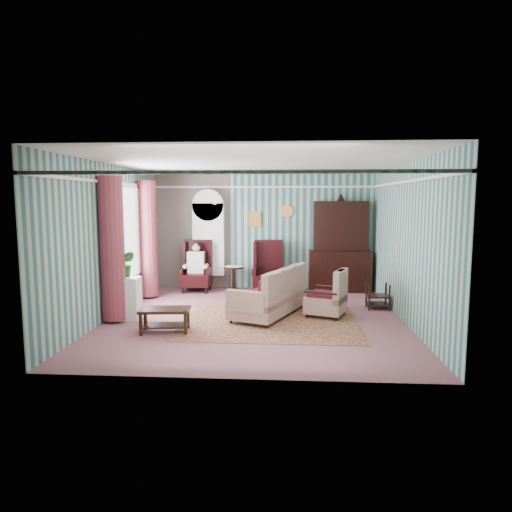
# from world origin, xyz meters

# --- Properties ---
(floor) EXTENTS (6.00, 6.00, 0.00)m
(floor) POSITION_xyz_m (0.00, 0.00, 0.00)
(floor) COLOR #8C5155
(floor) RESTS_ON ground
(room_shell) EXTENTS (5.53, 6.02, 2.91)m
(room_shell) POSITION_xyz_m (-0.62, 0.18, 2.01)
(room_shell) COLOR #345F5A
(room_shell) RESTS_ON ground
(bookcase) EXTENTS (0.80, 0.28, 2.24)m
(bookcase) POSITION_xyz_m (-1.35, 2.84, 1.12)
(bookcase) COLOR silver
(bookcase) RESTS_ON floor
(dresser_hutch) EXTENTS (1.50, 0.56, 2.36)m
(dresser_hutch) POSITION_xyz_m (1.90, 2.72, 1.18)
(dresser_hutch) COLOR black
(dresser_hutch) RESTS_ON floor
(wingback_left) EXTENTS (0.76, 0.80, 1.25)m
(wingback_left) POSITION_xyz_m (-1.60, 2.45, 0.62)
(wingback_left) COLOR black
(wingback_left) RESTS_ON floor
(wingback_right) EXTENTS (0.76, 0.80, 1.25)m
(wingback_right) POSITION_xyz_m (0.15, 2.45, 0.62)
(wingback_right) COLOR black
(wingback_right) RESTS_ON floor
(seated_woman) EXTENTS (0.44, 0.40, 1.18)m
(seated_woman) POSITION_xyz_m (-1.60, 2.45, 0.59)
(seated_woman) COLOR white
(seated_woman) RESTS_ON floor
(round_side_table) EXTENTS (0.50, 0.50, 0.60)m
(round_side_table) POSITION_xyz_m (-0.70, 2.60, 0.30)
(round_side_table) COLOR black
(round_side_table) RESTS_ON floor
(nest_table) EXTENTS (0.45, 0.38, 0.54)m
(nest_table) POSITION_xyz_m (2.47, 0.90, 0.27)
(nest_table) COLOR black
(nest_table) RESTS_ON floor
(plant_stand) EXTENTS (0.55, 0.35, 0.80)m
(plant_stand) POSITION_xyz_m (-2.40, -0.30, 0.40)
(plant_stand) COLOR white
(plant_stand) RESTS_ON floor
(rug) EXTENTS (3.20, 2.60, 0.01)m
(rug) POSITION_xyz_m (0.30, -0.30, 0.01)
(rug) COLOR #4A181D
(rug) RESTS_ON floor
(sofa) EXTENTS (1.61, 2.13, 1.11)m
(sofa) POSITION_xyz_m (0.25, 0.20, 0.56)
(sofa) COLOR #BAAD90
(sofa) RESTS_ON floor
(floral_armchair) EXTENTS (1.04, 1.01, 0.94)m
(floral_armchair) POSITION_xyz_m (1.35, 0.20, 0.47)
(floral_armchair) COLOR beige
(floral_armchair) RESTS_ON floor
(coffee_table) EXTENTS (0.88, 0.55, 0.41)m
(coffee_table) POSITION_xyz_m (-1.45, -1.05, 0.21)
(coffee_table) COLOR black
(coffee_table) RESTS_ON floor
(potted_plant_a) EXTENTS (0.51, 0.48, 0.45)m
(potted_plant_a) POSITION_xyz_m (-2.46, -0.40, 1.03)
(potted_plant_a) COLOR #1E561A
(potted_plant_a) RESTS_ON plant_stand
(potted_plant_b) EXTENTS (0.31, 0.28, 0.48)m
(potted_plant_b) POSITION_xyz_m (-2.37, -0.19, 1.04)
(potted_plant_b) COLOR #1B591D
(potted_plant_b) RESTS_ON plant_stand
(potted_plant_c) EXTENTS (0.30, 0.30, 0.41)m
(potted_plant_c) POSITION_xyz_m (-2.52, -0.25, 1.00)
(potted_plant_c) COLOR #1C4816
(potted_plant_c) RESTS_ON plant_stand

